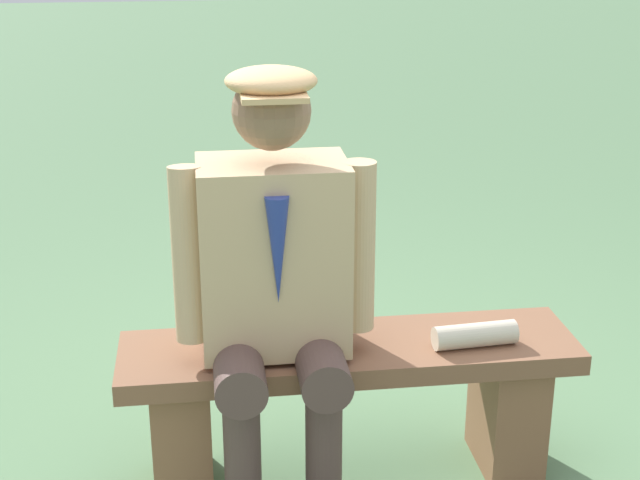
% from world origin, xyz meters
% --- Properties ---
extents(ground_plane, '(30.00, 30.00, 0.00)m').
position_xyz_m(ground_plane, '(0.00, 0.00, 0.00)').
color(ground_plane, '#5B8157').
extents(bench, '(1.43, 0.37, 0.48)m').
position_xyz_m(bench, '(0.00, 0.00, 0.31)').
color(bench, brown).
rests_on(bench, ground).
extents(seated_man, '(0.60, 0.55, 1.36)m').
position_xyz_m(seated_man, '(0.23, 0.05, 0.76)').
color(seated_man, tan).
rests_on(seated_man, ground).
extents(rolled_magazine, '(0.27, 0.10, 0.08)m').
position_xyz_m(rolled_magazine, '(-0.38, 0.07, 0.52)').
color(rolled_magazine, beige).
rests_on(rolled_magazine, bench).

